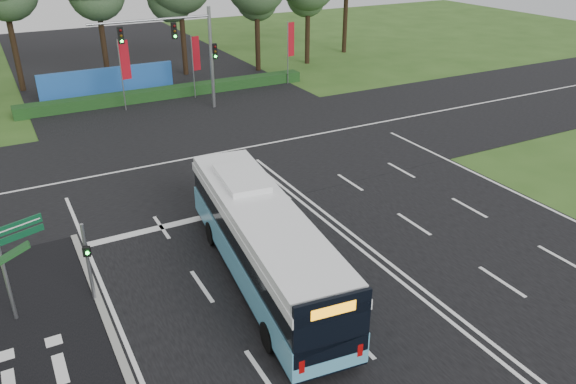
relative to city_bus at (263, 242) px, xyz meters
name	(u,v)px	position (x,y,z in m)	size (l,w,h in m)	color
ground	(352,243)	(4.40, 0.66, -1.66)	(120.00, 120.00, 0.00)	#2E511B
road_main	(352,243)	(4.40, 0.66, -1.64)	(20.00, 120.00, 0.04)	black
road_cross	(236,150)	(4.40, 12.66, -1.63)	(120.00, 14.00, 0.05)	black
kerb_strip	(126,371)	(-5.70, -2.34, -1.60)	(0.25, 18.00, 0.12)	gray
city_bus	(263,242)	(0.00, 0.00, 0.00)	(3.68, 11.66, 3.29)	#539FC0
pedestrian_signal	(88,261)	(-5.80, 1.69, 0.02)	(0.29, 0.40, 3.07)	gray
street_sign	(11,251)	(-8.02, 1.99, 0.87)	(1.49, 0.59, 4.02)	gray
banner_flag_left	(124,65)	(0.86, 23.44, 1.57)	(0.73, 0.14, 4.98)	gray
banner_flag_mid	(195,57)	(6.27, 24.20, 1.37)	(0.67, 0.21, 4.65)	gray
banner_flag_right	(290,44)	(14.43, 24.50, 1.59)	(0.72, 0.24, 5.01)	gray
traffic_light_gantry	(185,44)	(4.60, 21.16, 3.01)	(8.41, 0.28, 7.00)	gray
hedge	(170,92)	(4.40, 25.16, -1.26)	(22.00, 1.20, 0.80)	#153A15
blue_hoarding	(108,82)	(0.40, 27.66, -0.56)	(10.00, 0.30, 2.20)	#1F56AC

